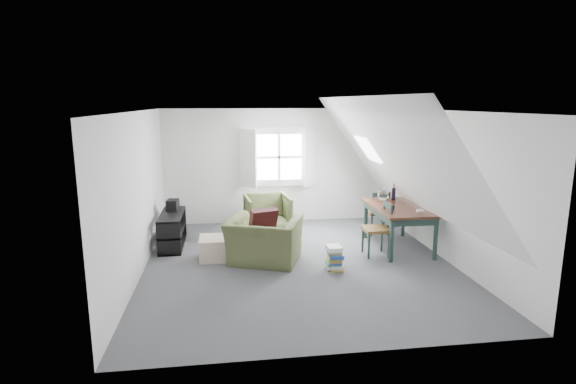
{
  "coord_description": "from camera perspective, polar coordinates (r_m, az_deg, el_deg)",
  "views": [
    {
      "loc": [
        -1.15,
        -6.98,
        2.64
      ],
      "look_at": [
        -0.09,
        0.6,
        1.1
      ],
      "focal_mm": 28.0,
      "sensor_mm": 36.0,
      "label": 1
    }
  ],
  "objects": [
    {
      "name": "media_shelf",
      "position": [
        8.59,
        -14.5,
        -4.92
      ],
      "size": [
        0.4,
        1.21,
        0.62
      ],
      "rotation": [
        0.0,
        0.0,
        -0.06
      ],
      "color": "black",
      "rests_on": "floor"
    },
    {
      "name": "dining_table",
      "position": [
        8.38,
        13.89,
        -2.47
      ],
      "size": [
        0.94,
        1.57,
        0.78
      ],
      "rotation": [
        0.0,
        0.0,
        0.03
      ],
      "color": "#37180F",
      "rests_on": "floor"
    },
    {
      "name": "wall_right",
      "position": [
        8.0,
        19.36,
        0.74
      ],
      "size": [
        0.0,
        5.5,
        5.5
      ],
      "primitive_type": "plane",
      "rotation": [
        1.57,
        0.0,
        -1.57
      ],
      "color": "silver",
      "rests_on": "ground"
    },
    {
      "name": "dining_chair_far",
      "position": [
        9.23,
        11.38,
        -2.47
      ],
      "size": [
        0.42,
        0.42,
        0.89
      ],
      "rotation": [
        0.0,
        0.0,
        3.24
      ],
      "color": "brown",
      "rests_on": "floor"
    },
    {
      "name": "electronics_box",
      "position": [
        8.77,
        -14.43,
        -1.67
      ],
      "size": [
        0.23,
        0.3,
        0.22
      ],
      "primitive_type": "cube",
      "rotation": [
        0.0,
        0.0,
        -0.13
      ],
      "color": "black",
      "rests_on": "media_shelf"
    },
    {
      "name": "armchair_far",
      "position": [
        9.19,
        -2.59,
        -5.32
      ],
      "size": [
        0.94,
        0.97,
        0.81
      ],
      "primitive_type": "imported",
      "rotation": [
        0.0,
        0.0,
        0.1
      ],
      "color": "#454E28",
      "rests_on": "floor"
    },
    {
      "name": "demijohn",
      "position": [
        8.69,
        11.95,
        -0.38
      ],
      "size": [
        0.21,
        0.21,
        0.3
      ],
      "rotation": [
        0.0,
        0.0,
        -0.08
      ],
      "color": "silver",
      "rests_on": "dining_table"
    },
    {
      "name": "throw_pillow",
      "position": [
        7.58,
        -3.17,
        -3.78
      ],
      "size": [
        0.52,
        0.4,
        0.48
      ],
      "primitive_type": "cube",
      "rotation": [
        0.31,
        0.0,
        0.33
      ],
      "color": "#3A0F14",
      "rests_on": "armchair_near"
    },
    {
      "name": "dining_chair_near",
      "position": [
        7.97,
        11.38,
        -4.53
      ],
      "size": [
        0.44,
        0.44,
        0.93
      ],
      "rotation": [
        0.0,
        0.0,
        -1.73
      ],
      "color": "brown",
      "rests_on": "floor"
    },
    {
      "name": "slope_left",
      "position": [
        7.05,
        -11.14,
        4.12
      ],
      "size": [
        3.19,
        5.5,
        4.48
      ],
      "primitive_type": "plane",
      "rotation": [
        0.0,
        2.19,
        0.0
      ],
      "color": "white",
      "rests_on": "wall_left"
    },
    {
      "name": "slope_right",
      "position": [
        7.54,
        13.17,
        4.5
      ],
      "size": [
        3.19,
        5.5,
        4.48
      ],
      "primitive_type": "plane",
      "rotation": [
        0.0,
        -2.19,
        0.0
      ],
      "color": "white",
      "rests_on": "wall_right"
    },
    {
      "name": "ceiling",
      "position": [
        7.08,
        1.45,
        10.25
      ],
      "size": [
        5.5,
        5.5,
        0.0
      ],
      "primitive_type": "plane",
      "rotation": [
        3.14,
        0.0,
        0.0
      ],
      "color": "white",
      "rests_on": "wall_back"
    },
    {
      "name": "vase_twigs",
      "position": [
        8.86,
        13.26,
        -0.14
      ],
      "size": [
        0.07,
        0.08,
        0.58
      ],
      "rotation": [
        0.0,
        0.0,
        0.06
      ],
      "color": "black",
      "rests_on": "dining_table"
    },
    {
      "name": "dormer_window",
      "position": [
        9.8,
        -1.13,
        4.42
      ],
      "size": [
        1.71,
        0.35,
        1.3
      ],
      "color": "white",
      "rests_on": "wall_back"
    },
    {
      "name": "floor",
      "position": [
        7.56,
        1.36,
        -9.06
      ],
      "size": [
        5.5,
        5.5,
        0.0
      ],
      "primitive_type": "plane",
      "color": "#48484C",
      "rests_on": "ground"
    },
    {
      "name": "wall_left",
      "position": [
        7.25,
        -18.49,
        -0.26
      ],
      "size": [
        0.0,
        5.5,
        5.5
      ],
      "primitive_type": "plane",
      "rotation": [
        1.57,
        0.0,
        1.57
      ],
      "color": "silver",
      "rests_on": "ground"
    },
    {
      "name": "wall_back",
      "position": [
        9.9,
        -1.17,
        3.33
      ],
      "size": [
        5.0,
        0.0,
        5.0
      ],
      "primitive_type": "plane",
      "rotation": [
        1.57,
        0.0,
        0.0
      ],
      "color": "silver",
      "rests_on": "ground"
    },
    {
      "name": "wall_front",
      "position": [
        4.6,
        6.98,
        -6.29
      ],
      "size": [
        5.0,
        0.0,
        5.0
      ],
      "primitive_type": "plane",
      "rotation": [
        -1.57,
        0.0,
        0.0
      ],
      "color": "silver",
      "rests_on": "ground"
    },
    {
      "name": "ottoman",
      "position": [
        7.83,
        -9.12,
        -7.03
      ],
      "size": [
        0.56,
        0.56,
        0.37
      ],
      "primitive_type": "cube",
      "rotation": [
        0.0,
        0.0,
        -0.0
      ],
      "color": "#BFA993",
      "rests_on": "floor"
    },
    {
      "name": "skylight",
      "position": [
        8.76,
        10.12,
        5.35
      ],
      "size": [
        0.35,
        0.75,
        0.47
      ],
      "primitive_type": "cube",
      "rotation": [
        0.0,
        0.95,
        0.0
      ],
      "color": "white",
      "rests_on": "slope_right"
    },
    {
      "name": "paper_box",
      "position": [
        8.03,
        16.44,
        -2.32
      ],
      "size": [
        0.12,
        0.09,
        0.04
      ],
      "primitive_type": "cube",
      "rotation": [
        0.0,
        0.0,
        -0.19
      ],
      "color": "white",
      "rests_on": "dining_table"
    },
    {
      "name": "cup",
      "position": [
        7.99,
        13.05,
        -2.34
      ],
      "size": [
        0.12,
        0.12,
        0.09
      ],
      "primitive_type": "imported",
      "rotation": [
        0.0,
        0.0,
        0.28
      ],
      "color": "black",
      "rests_on": "dining_table"
    },
    {
      "name": "magazine_stack",
      "position": [
        7.27,
        5.95,
        -8.33
      ],
      "size": [
        0.29,
        0.35,
        0.39
      ],
      "rotation": [
        0.0,
        0.0,
        -0.04
      ],
      "color": "#B29933",
      "rests_on": "floor"
    },
    {
      "name": "armchair_near",
      "position": [
        7.64,
        -3.02,
        -8.85
      ],
      "size": [
        1.43,
        1.34,
        0.75
      ],
      "primitive_type": "imported",
      "rotation": [
        0.0,
        0.0,
        2.78
      ],
      "color": "#454E28",
      "rests_on": "floor"
    }
  ]
}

